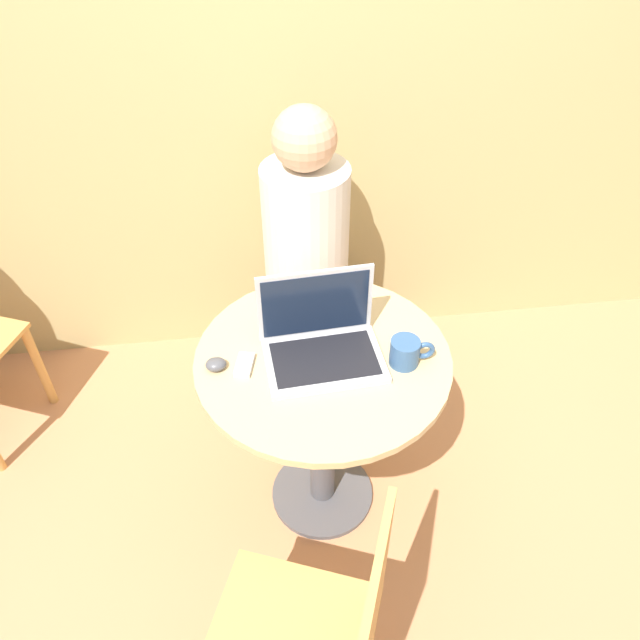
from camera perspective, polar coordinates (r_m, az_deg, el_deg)
ground_plane at (r=2.44m, az=0.21°, el=-15.62°), size 12.00×12.00×0.00m
back_wall at (r=2.38m, az=-3.01°, el=23.31°), size 7.00×0.05×2.60m
round_table at (r=1.99m, az=0.25°, el=-7.05°), size 0.77×0.77×0.74m
laptop at (r=1.83m, az=0.02°, el=-1.93°), size 0.36×0.26×0.26m
cell_phone at (r=1.84m, az=-6.93°, el=-4.09°), size 0.07×0.10×0.02m
computer_mouse at (r=1.84m, az=-9.50°, el=-4.02°), size 0.06×0.05×0.03m
coffee_cup at (r=1.83m, az=7.90°, el=-2.92°), size 0.13×0.09×0.08m
person_seated at (r=2.51m, az=-1.28°, el=4.31°), size 0.33×0.50×1.24m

